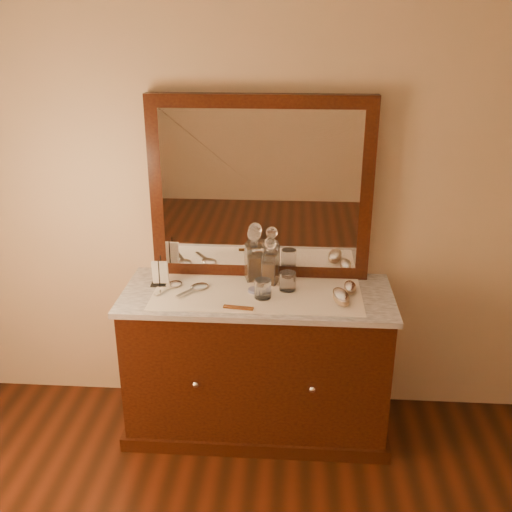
{
  "coord_description": "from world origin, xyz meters",
  "views": [
    {
      "loc": [
        0.19,
        -0.84,
        2.19
      ],
      "look_at": [
        0.0,
        1.85,
        1.1
      ],
      "focal_mm": 40.88,
      "sensor_mm": 36.0,
      "label": 1
    }
  ],
  "objects_px": {
    "brush_far": "(350,288)",
    "mirror_frame": "(260,189)",
    "hand_mirror_outer": "(172,285)",
    "brush_near": "(341,297)",
    "comb": "(238,308)",
    "pin_dish": "(255,290)",
    "hand_mirror_inner": "(197,288)",
    "napkin_rack": "(160,274)",
    "dresser_cabinet": "(257,364)",
    "decanter_left": "(254,260)",
    "decanter_right": "(270,266)"
  },
  "relations": [
    {
      "from": "mirror_frame",
      "to": "brush_far",
      "type": "height_order",
      "value": "mirror_frame"
    },
    {
      "from": "brush_near",
      "to": "hand_mirror_inner",
      "type": "distance_m",
      "value": 0.77
    },
    {
      "from": "comb",
      "to": "brush_far",
      "type": "distance_m",
      "value": 0.62
    },
    {
      "from": "dresser_cabinet",
      "to": "mirror_frame",
      "type": "xyz_separation_m",
      "value": [
        0.0,
        0.25,
        0.94
      ]
    },
    {
      "from": "comb",
      "to": "brush_near",
      "type": "height_order",
      "value": "brush_near"
    },
    {
      "from": "dresser_cabinet",
      "to": "hand_mirror_inner",
      "type": "xyz_separation_m",
      "value": [
        -0.33,
        0.01,
        0.45
      ]
    },
    {
      "from": "brush_near",
      "to": "comb",
      "type": "bearing_deg",
      "value": -167.03
    },
    {
      "from": "dresser_cabinet",
      "to": "hand_mirror_outer",
      "type": "relative_size",
      "value": 6.72
    },
    {
      "from": "dresser_cabinet",
      "to": "brush_near",
      "type": "xyz_separation_m",
      "value": [
        0.44,
        -0.08,
        0.47
      ]
    },
    {
      "from": "decanter_left",
      "to": "brush_far",
      "type": "relative_size",
      "value": 2.13
    },
    {
      "from": "pin_dish",
      "to": "brush_far",
      "type": "distance_m",
      "value": 0.5
    },
    {
      "from": "napkin_rack",
      "to": "hand_mirror_outer",
      "type": "xyz_separation_m",
      "value": [
        0.07,
        -0.03,
        -0.05
      ]
    },
    {
      "from": "brush_near",
      "to": "mirror_frame",
      "type": "bearing_deg",
      "value": 143.46
    },
    {
      "from": "pin_dish",
      "to": "brush_far",
      "type": "height_order",
      "value": "brush_far"
    },
    {
      "from": "dresser_cabinet",
      "to": "brush_far",
      "type": "distance_m",
      "value": 0.68
    },
    {
      "from": "dresser_cabinet",
      "to": "comb",
      "type": "xyz_separation_m",
      "value": [
        -0.08,
        -0.2,
        0.45
      ]
    },
    {
      "from": "napkin_rack",
      "to": "hand_mirror_inner",
      "type": "height_order",
      "value": "napkin_rack"
    },
    {
      "from": "hand_mirror_inner",
      "to": "hand_mirror_outer",
      "type": "bearing_deg",
      "value": 171.75
    },
    {
      "from": "napkin_rack",
      "to": "hand_mirror_outer",
      "type": "height_order",
      "value": "napkin_rack"
    },
    {
      "from": "brush_far",
      "to": "mirror_frame",
      "type": "bearing_deg",
      "value": 158.15
    },
    {
      "from": "napkin_rack",
      "to": "hand_mirror_outer",
      "type": "bearing_deg",
      "value": -23.34
    },
    {
      "from": "pin_dish",
      "to": "hand_mirror_inner",
      "type": "height_order",
      "value": "hand_mirror_inner"
    },
    {
      "from": "dresser_cabinet",
      "to": "hand_mirror_inner",
      "type": "bearing_deg",
      "value": 178.07
    },
    {
      "from": "dresser_cabinet",
      "to": "hand_mirror_inner",
      "type": "relative_size",
      "value": 6.62
    },
    {
      "from": "napkin_rack",
      "to": "decanter_right",
      "type": "relative_size",
      "value": 0.6
    },
    {
      "from": "napkin_rack",
      "to": "hand_mirror_inner",
      "type": "bearing_deg",
      "value": -13.33
    },
    {
      "from": "decanter_left",
      "to": "hand_mirror_outer",
      "type": "xyz_separation_m",
      "value": [
        -0.44,
        -0.14,
        -0.11
      ]
    },
    {
      "from": "pin_dish",
      "to": "decanter_right",
      "type": "relative_size",
      "value": 0.29
    },
    {
      "from": "brush_far",
      "to": "comb",
      "type": "bearing_deg",
      "value": -156.87
    },
    {
      "from": "mirror_frame",
      "to": "hand_mirror_outer",
      "type": "bearing_deg",
      "value": -155.4
    },
    {
      "from": "pin_dish",
      "to": "mirror_frame",
      "type": "bearing_deg",
      "value": 87.55
    },
    {
      "from": "brush_far",
      "to": "hand_mirror_inner",
      "type": "xyz_separation_m",
      "value": [
        -0.82,
        -0.04,
        -0.01
      ]
    },
    {
      "from": "comb",
      "to": "brush_far",
      "type": "xyz_separation_m",
      "value": [
        0.57,
        0.25,
        0.02
      ]
    },
    {
      "from": "decanter_right",
      "to": "brush_near",
      "type": "height_order",
      "value": "decanter_right"
    },
    {
      "from": "dresser_cabinet",
      "to": "brush_near",
      "type": "distance_m",
      "value": 0.64
    },
    {
      "from": "decanter_right",
      "to": "napkin_rack",
      "type": "bearing_deg",
      "value": -174.15
    },
    {
      "from": "napkin_rack",
      "to": "brush_far",
      "type": "distance_m",
      "value": 1.03
    },
    {
      "from": "hand_mirror_outer",
      "to": "pin_dish",
      "type": "bearing_deg",
      "value": -3.23
    },
    {
      "from": "mirror_frame",
      "to": "hand_mirror_outer",
      "type": "distance_m",
      "value": 0.71
    },
    {
      "from": "mirror_frame",
      "to": "hand_mirror_inner",
      "type": "bearing_deg",
      "value": -144.32
    },
    {
      "from": "dresser_cabinet",
      "to": "napkin_rack",
      "type": "distance_m",
      "value": 0.74
    },
    {
      "from": "decanter_left",
      "to": "brush_near",
      "type": "xyz_separation_m",
      "value": [
        0.47,
        -0.24,
        -0.09
      ]
    },
    {
      "from": "napkin_rack",
      "to": "decanter_left",
      "type": "relative_size",
      "value": 0.53
    },
    {
      "from": "napkin_rack",
      "to": "pin_dish",
      "type": "bearing_deg",
      "value": -5.95
    },
    {
      "from": "mirror_frame",
      "to": "decanter_left",
      "type": "xyz_separation_m",
      "value": [
        -0.03,
        -0.08,
        -0.38
      ]
    },
    {
      "from": "dresser_cabinet",
      "to": "decanter_left",
      "type": "height_order",
      "value": "decanter_left"
    },
    {
      "from": "brush_near",
      "to": "hand_mirror_outer",
      "type": "bearing_deg",
      "value": 173.07
    },
    {
      "from": "decanter_left",
      "to": "decanter_right",
      "type": "relative_size",
      "value": 1.13
    },
    {
      "from": "dresser_cabinet",
      "to": "brush_far",
      "type": "xyz_separation_m",
      "value": [
        0.49,
        0.05,
        0.46
      ]
    },
    {
      "from": "dresser_cabinet",
      "to": "comb",
      "type": "bearing_deg",
      "value": -112.52
    }
  ]
}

